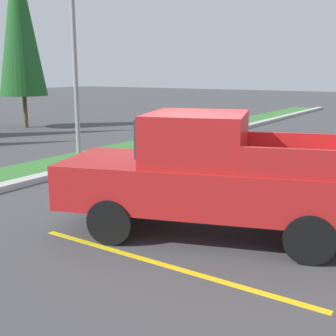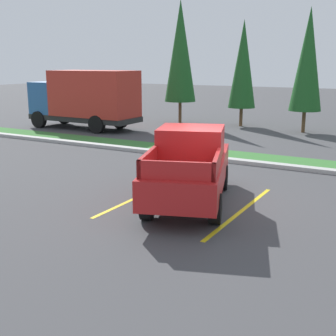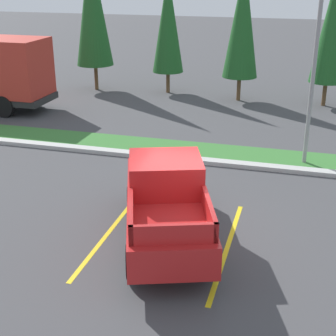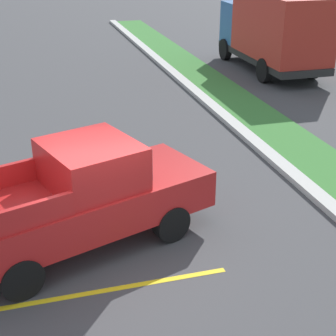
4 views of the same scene
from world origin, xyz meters
name	(u,v)px [view 1 (image 1 of 4)]	position (x,y,z in m)	size (l,w,h in m)	color
ground_plane	(198,221)	(0.00, 0.00, 0.00)	(120.00, 120.00, 0.00)	#424244
parking_line_near	(163,264)	(-1.96, -0.52, 0.00)	(0.12, 4.80, 0.01)	yellow
parking_line_far	(248,210)	(1.14, -0.52, 0.00)	(0.12, 4.80, 0.01)	yellow
curb_strip	(25,182)	(0.00, 5.00, 0.07)	(56.00, 0.40, 0.15)	#B2B2AD
pickup_truck_main	(211,175)	(-0.42, -0.47, 1.04)	(3.52, 5.55, 2.10)	black
street_light	(77,22)	(2.81, 5.75, 4.21)	(0.24, 1.49, 7.31)	gray
cypress_tree_rightmost	(19,20)	(7.69, 14.51, 5.29)	(2.33, 2.33, 8.97)	brown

